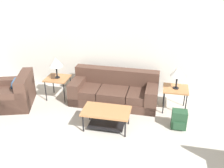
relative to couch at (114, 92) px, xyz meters
The scene contains 10 objects.
wall_back 1.22m from the couch, 72.92° to the left, with size 9.08×0.06×2.60m.
couch is the anchor object (origin of this frame).
armchair 2.54m from the couch, 165.31° to the right, with size 1.26×1.28×0.80m.
coffee_table 1.16m from the couch, 87.24° to the right, with size 1.02×0.59×0.44m.
side_table_left 1.51m from the couch, behind, with size 0.59×0.55×0.58m.
side_table_right 1.51m from the couch, ahead, with size 0.59×0.55×0.58m.
table_lamp_left 1.65m from the couch, behind, with size 0.34×0.34×0.54m.
table_lamp_right 1.65m from the couch, ahead, with size 0.34×0.34×0.54m.
backpack 1.79m from the couch, 27.67° to the right, with size 0.32×0.31×0.42m.
picture_frame 1.62m from the couch, behind, with size 0.10×0.04×0.13m.
Camera 1 is at (0.90, -1.96, 3.21)m, focal length 40.00 mm.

